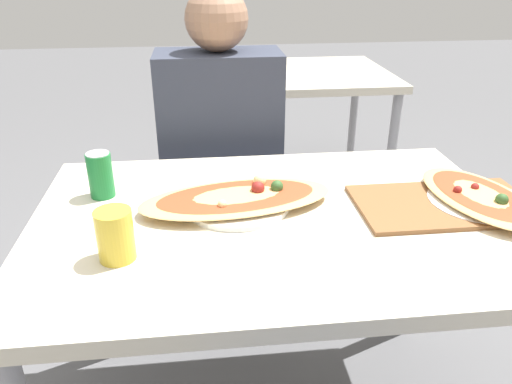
{
  "coord_description": "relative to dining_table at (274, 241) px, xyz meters",
  "views": [
    {
      "loc": [
        -0.17,
        -1.1,
        1.35
      ],
      "look_at": [
        -0.05,
        0.02,
        0.8
      ],
      "focal_mm": 35.0,
      "sensor_mm": 36.0,
      "label": 1
    }
  ],
  "objects": [
    {
      "name": "chair_far_seated",
      "position": [
        -0.11,
        0.75,
        -0.15
      ],
      "size": [
        0.4,
        0.4,
        0.92
      ],
      "rotation": [
        0.0,
        0.0,
        3.14
      ],
      "color": "#2D3851",
      "rests_on": "ground_plane"
    },
    {
      "name": "serving_tray",
      "position": [
        0.45,
        -0.0,
        0.08
      ],
      "size": [
        0.46,
        0.26,
        0.01
      ],
      "color": "brown",
      "rests_on": "dining_table"
    },
    {
      "name": "pizza_main",
      "position": [
        -0.09,
        0.06,
        0.1
      ],
      "size": [
        0.53,
        0.29,
        0.06
      ],
      "color": "white",
      "rests_on": "dining_table"
    },
    {
      "name": "soda_can",
      "position": [
        -0.45,
        0.17,
        0.14
      ],
      "size": [
        0.07,
        0.07,
        0.12
      ],
      "color": "#197233",
      "rests_on": "dining_table"
    },
    {
      "name": "dining_table",
      "position": [
        0.0,
        0.0,
        0.0
      ],
      "size": [
        1.22,
        0.83,
        0.74
      ],
      "color": "beige",
      "rests_on": "ground_plane"
    },
    {
      "name": "person_seated",
      "position": [
        -0.11,
        0.63,
        0.07
      ],
      "size": [
        0.44,
        0.25,
        1.25
      ],
      "rotation": [
        0.0,
        0.0,
        3.14
      ],
      "color": "#2D2D38",
      "rests_on": "ground_plane"
    },
    {
      "name": "pizza_second",
      "position": [
        0.54,
        -0.0,
        0.09
      ],
      "size": [
        0.29,
        0.43,
        0.06
      ],
      "color": "white",
      "rests_on": "dining_table"
    },
    {
      "name": "background_table",
      "position": [
        0.29,
        1.64,
        0.02
      ],
      "size": [
        1.1,
        0.8,
        0.86
      ],
      "color": "beige",
      "rests_on": "ground_plane"
    },
    {
      "name": "drink_glass",
      "position": [
        -0.37,
        -0.15,
        0.13
      ],
      "size": [
        0.08,
        0.08,
        0.12
      ],
      "color": "gold",
      "rests_on": "dining_table"
    }
  ]
}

